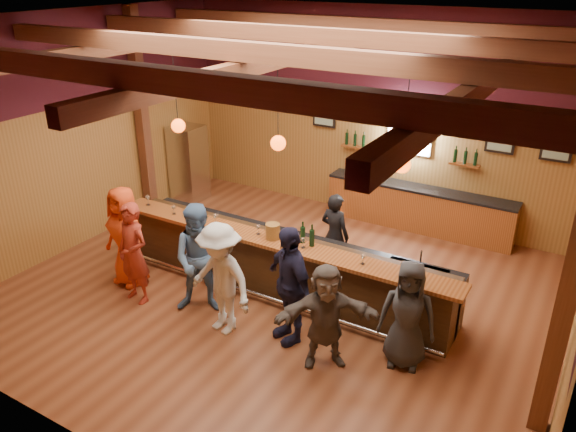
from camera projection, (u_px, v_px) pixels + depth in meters
The scene contains 27 objects.
room at pixel (280, 109), 8.48m from camera, with size 9.04×9.00×4.52m.
bar_counter at pixel (284, 263), 9.65m from camera, with size 6.30×1.07×1.11m.
back_bar_cabinet at pixel (418, 208), 11.93m from camera, with size 4.00×0.52×0.95m.
window at pixel (410, 131), 11.64m from camera, with size 0.95×0.09×0.95m.
framed_pictures at pixel (452, 135), 11.21m from camera, with size 5.35×0.05×0.45m.
wine_shelves at pixel (407, 152), 11.77m from camera, with size 3.00×0.18×0.30m.
pendant_lights at pixel (278, 143), 8.64m from camera, with size 4.24×0.24×1.37m.
stainless_fridge at pixel (189, 163), 13.32m from camera, with size 0.70×0.70×1.80m, color silver.
customer_orange at pixel (126, 236), 9.73m from camera, with size 0.89×0.58×1.81m, color red.
customer_redvest at pixel (133, 253), 9.22m from camera, with size 0.64×0.42×1.76m, color #9F2D1D.
customer_denim at pixel (201, 259), 8.93m from camera, with size 0.90×0.71×1.86m, color #5379A7.
customer_white at pixel (221, 279), 8.41m from camera, with size 1.17×0.67×1.81m, color silver.
customer_navy at pixel (289, 284), 8.21m from camera, with size 1.10×0.46×1.87m, color #1C1C38.
customer_brown at pixel (326, 316), 7.74m from camera, with size 1.46×0.47×1.58m, color #574D46.
customer_dark at pixel (407, 315), 7.72m from camera, with size 0.79×0.52×1.62m, color #28282A.
bartender at pixel (335, 235), 10.05m from camera, with size 0.58×0.38×1.58m, color black.
ice_bucket at pixel (273, 231), 9.15m from camera, with size 0.24×0.24×0.26m, color brown.
bottle_a at pixel (303, 235), 9.01m from camera, with size 0.08×0.08×0.37m.
bottle_b at pixel (312, 238), 8.90m from camera, with size 0.08×0.08×0.37m.
glass_a at pixel (148, 198), 10.42m from camera, with size 0.09×0.09×0.20m.
glass_b at pixel (174, 208), 10.06m from camera, with size 0.08×0.08×0.17m.
glass_c at pixel (203, 214), 9.80m from camera, with size 0.08×0.08×0.17m.
glass_d at pixel (215, 217), 9.69m from camera, with size 0.08×0.08×0.18m.
glass_e at pixel (258, 227), 9.29m from camera, with size 0.08×0.08×0.18m.
glass_f at pixel (303, 240), 8.85m from camera, with size 0.08×0.08×0.18m.
glass_g at pixel (363, 257), 8.37m from camera, with size 0.08×0.08×0.17m.
glass_h at pixel (403, 264), 8.12m from camera, with size 0.09×0.09×0.19m.
Camera 1 is at (4.36, -7.11, 5.22)m, focal length 35.00 mm.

